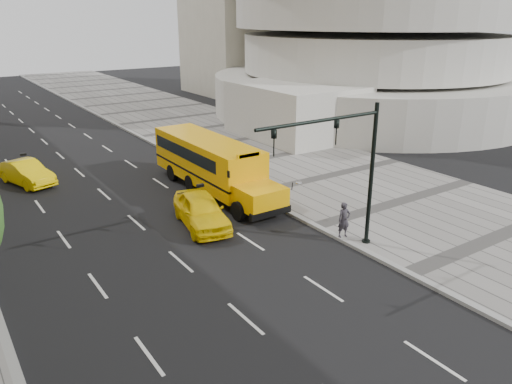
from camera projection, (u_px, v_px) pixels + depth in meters
ground at (155, 218)px, 25.33m from camera, size 140.00×140.00×0.00m
sidewalk_museum at (332, 176)px, 31.63m from camera, size 12.00×140.00×0.15m
curb_museum at (253, 194)px, 28.47m from camera, size 0.30×140.00×0.15m
school_bus at (210, 161)px, 28.88m from camera, size 2.96×11.56×3.19m
taxi_near at (201, 210)px, 24.17m from camera, size 2.76×5.00×1.61m
taxi_far at (26, 173)px, 30.13m from camera, size 2.81×4.66×1.45m
pedestrian at (344, 220)px, 22.62m from camera, size 0.68×0.53×1.66m
traffic_signal at (348, 163)px, 20.27m from camera, size 6.18×0.36×6.40m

